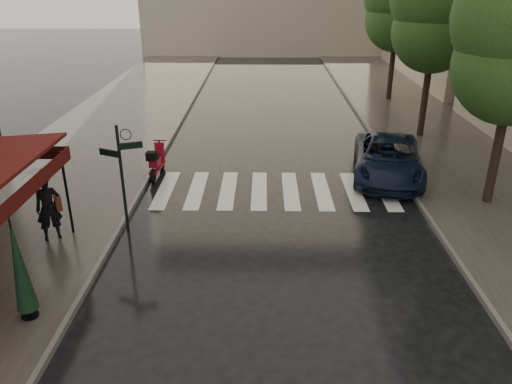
{
  "coord_description": "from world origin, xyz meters",
  "views": [
    {
      "loc": [
        2.58,
        -9.32,
        6.65
      ],
      "look_at": [
        2.39,
        2.66,
        1.4
      ],
      "focal_mm": 35.0,
      "sensor_mm": 36.0,
      "label": 1
    }
  ],
  "objects_px": {
    "scooter": "(156,162)",
    "parked_car": "(388,158)",
    "parasol_back": "(19,266)",
    "pedestrian_with_umbrella": "(44,181)"
  },
  "relations": [
    {
      "from": "parked_car",
      "to": "parasol_back",
      "type": "xyz_separation_m",
      "value": [
        -9.22,
        -8.28,
        0.65
      ]
    },
    {
      "from": "scooter",
      "to": "parked_car",
      "type": "distance_m",
      "value": 8.18
    },
    {
      "from": "pedestrian_with_umbrella",
      "to": "parasol_back",
      "type": "relative_size",
      "value": 1.11
    },
    {
      "from": "scooter",
      "to": "parasol_back",
      "type": "height_order",
      "value": "parasol_back"
    },
    {
      "from": "pedestrian_with_umbrella",
      "to": "scooter",
      "type": "distance_m",
      "value": 5.28
    },
    {
      "from": "scooter",
      "to": "parked_car",
      "type": "height_order",
      "value": "parked_car"
    },
    {
      "from": "pedestrian_with_umbrella",
      "to": "scooter",
      "type": "xyz_separation_m",
      "value": [
        1.84,
        4.79,
        -1.25
      ]
    },
    {
      "from": "parked_car",
      "to": "scooter",
      "type": "bearing_deg",
      "value": -169.1
    },
    {
      "from": "pedestrian_with_umbrella",
      "to": "parked_car",
      "type": "relative_size",
      "value": 0.51
    },
    {
      "from": "parked_car",
      "to": "parasol_back",
      "type": "height_order",
      "value": "parasol_back"
    }
  ]
}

